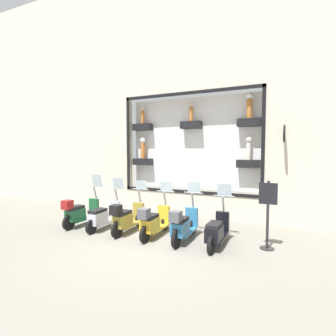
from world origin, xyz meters
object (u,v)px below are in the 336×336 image
scooter_silver_4 (103,216)px  scooter_green_5 (80,212)px  scooter_teal_1 (183,225)px  scooter_yellow_2 (153,222)px  scooter_black_0 (217,231)px  scooter_olive_3 (127,218)px  shop_sign_post (268,212)px

scooter_silver_4 → scooter_green_5: scooter_green_5 is taller
scooter_silver_4 → scooter_green_5: (-0.06, 0.93, 0.06)m
scooter_teal_1 → scooter_yellow_2: (-0.01, 0.93, -0.01)m
scooter_black_0 → scooter_olive_3: bearing=91.2°
scooter_black_0 → scooter_teal_1: 0.94m
scooter_green_5 → shop_sign_post: 5.93m
scooter_black_0 → scooter_green_5: 4.67m
scooter_olive_3 → shop_sign_post: 4.08m
scooter_black_0 → shop_sign_post: bearing=-73.6°
scooter_olive_3 → shop_sign_post: (0.42, -4.03, 0.49)m
scooter_yellow_2 → scooter_olive_3: (0.00, 0.93, 0.01)m
scooter_olive_3 → scooter_green_5: scooter_green_5 is taller
scooter_black_0 → scooter_yellow_2: bearing=91.9°
shop_sign_post → scooter_yellow_2: bearing=97.8°
scooter_green_5 → scooter_silver_4: bearing=-86.5°
scooter_green_5 → scooter_teal_1: bearing=-90.0°
scooter_black_0 → scooter_silver_4: (0.00, 3.74, 0.00)m
scooter_teal_1 → scooter_green_5: (-0.00, 3.74, -0.00)m
scooter_yellow_2 → scooter_green_5: bearing=89.9°
scooter_black_0 → scooter_green_5: (-0.06, 4.67, 0.06)m
scooter_yellow_2 → scooter_silver_4: (0.06, 1.87, -0.05)m
scooter_silver_4 → scooter_green_5: 0.94m
scooter_silver_4 → shop_sign_post: shop_sign_post is taller
scooter_teal_1 → scooter_silver_4: 2.80m
scooter_yellow_2 → shop_sign_post: 3.16m
scooter_yellow_2 → scooter_teal_1: bearing=-89.6°
scooter_olive_3 → scooter_silver_4: scooter_silver_4 is taller
scooter_black_0 → shop_sign_post: 1.39m
scooter_green_5 → scooter_yellow_2: bearing=-90.1°
scooter_yellow_2 → scooter_green_5: (0.00, 2.80, 0.01)m
scooter_teal_1 → scooter_olive_3: (-0.00, 1.87, -0.00)m
scooter_yellow_2 → scooter_olive_3: bearing=89.8°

